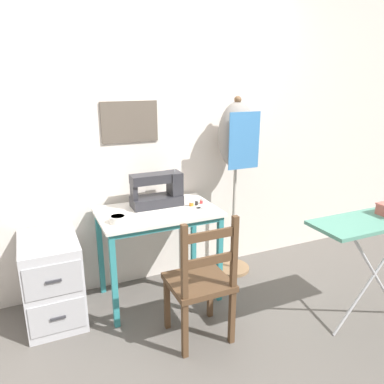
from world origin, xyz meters
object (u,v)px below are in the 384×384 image
Objects in this scene: scissors at (201,208)px; thread_spool_near_machine at (191,204)px; dress_form at (236,146)px; ironing_board at (383,224)px; sewing_machine at (159,191)px; thread_spool_far_edge at (201,202)px; fabric_bowl at (118,219)px; thread_spool_mid_table at (197,203)px; wooden_chair at (201,283)px; filing_cabinet at (52,280)px.

scissors is 0.10m from thread_spool_near_machine.
ironing_board is at bearing -65.69° from dress_form.
ironing_board is (1.21, -1.07, -0.08)m from sewing_machine.
sewing_machine is 0.35m from thread_spool_far_edge.
fabric_bowl is at bearing -169.62° from thread_spool_far_edge.
thread_spool_near_machine is 0.04× the size of ironing_board.
thread_spool_mid_table is (0.04, -0.00, 0.00)m from thread_spool_near_machine.
dress_form is (0.68, 0.74, 0.74)m from wooden_chair.
wooden_chair is at bearing -108.33° from thread_spool_near_machine.
sewing_machine is at bearing 155.86° from thread_spool_mid_table.
scissors is 1.22m from filing_cabinet.
scissors is 2.66× the size of thread_spool_near_machine.
scissors is at bearing -151.51° from dress_form.
thread_spool_mid_table is at bearing 67.80° from wooden_chair.
wooden_chair is at bearing -132.60° from dress_form.
fabric_bowl is at bearing -177.95° from scissors.
sewing_machine is 3.43× the size of fabric_bowl.
wooden_chair is at bearing 162.84° from ironing_board.
dress_form reaches higher than thread_spool_near_machine.
sewing_machine is 0.31m from thread_spool_mid_table.
filing_cabinet is (-0.89, 0.64, -0.11)m from wooden_chair.
thread_spool_near_machine is 0.05× the size of wooden_chair.
wooden_chair is at bearing -35.83° from filing_cabinet.
filing_cabinet is at bearing 177.13° from thread_spool_near_machine.
dress_form reaches higher than thread_spool_mid_table.
fabric_bowl is 0.19× the size of filing_cabinet.
ironing_board is (1.59, -0.84, 0.01)m from fabric_bowl.
dress_form is (0.44, 0.24, 0.42)m from scissors.
dress_form is (0.39, 0.13, 0.40)m from thread_spool_far_edge.
scissors is 0.65m from dress_form.
fabric_bowl is 2.83× the size of thread_spool_mid_table.
fabric_bowl reaches higher than thread_spool_mid_table.
ironing_board reaches higher than thread_spool_near_machine.
ironing_board is at bearing -41.55° from sewing_machine.
sewing_machine is at bearing 151.96° from thread_spool_near_machine.
dress_form is at bearing 19.08° from thread_spool_mid_table.
ironing_board is at bearing -44.06° from thread_spool_near_machine.
fabric_bowl is 0.62m from thread_spool_near_machine.
thread_spool_near_machine is 1.00× the size of thread_spool_mid_table.
thread_spool_far_edge is at bearing 65.30° from scissors.
wooden_chair is at bearing -115.60° from thread_spool_far_edge.
thread_spool_mid_table is at bearing -24.14° from sewing_machine.
fabric_bowl is at bearing -149.31° from sewing_machine.
thread_spool_mid_table reaches higher than thread_spool_far_edge.
wooden_chair is (-0.24, -0.50, -0.32)m from scissors.
thread_spool_mid_table is at bearing -1.21° from thread_spool_near_machine.
sewing_machine is 0.39× the size of ironing_board.
sewing_machine is 9.69× the size of thread_spool_near_machine.
wooden_chair is (-0.19, -0.59, -0.34)m from thread_spool_near_machine.
scissors is 0.09m from thread_spool_mid_table.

